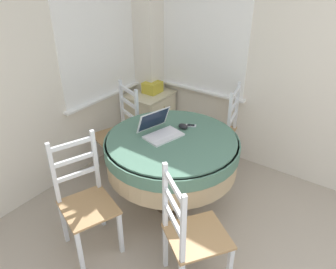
{
  "coord_description": "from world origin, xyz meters",
  "views": [
    {
      "loc": [
        -1.17,
        0.23,
        2.25
      ],
      "look_at": [
        1.09,
        1.84,
        0.69
      ],
      "focal_mm": 35.0,
      "sensor_mm": 36.0,
      "label": 1
    }
  ],
  "objects": [
    {
      "name": "corner_room_shell",
      "position": [
        1.23,
        1.85,
        1.28
      ],
      "size": [
        4.39,
        4.77,
        2.55
      ],
      "color": "silver",
      "rests_on": "ground_plane"
    },
    {
      "name": "laptop",
      "position": [
        0.93,
        1.81,
        0.82
      ],
      "size": [
        0.4,
        0.37,
        0.22
      ],
      "color": "silver",
      "rests_on": "round_dining_table"
    },
    {
      "name": "computer_mouse",
      "position": [
        1.15,
        1.7,
        0.8
      ],
      "size": [
        0.06,
        0.1,
        0.05
      ],
      "color": "black",
      "rests_on": "round_dining_table"
    },
    {
      "name": "storage_box",
      "position": [
        1.87,
        2.64,
        0.75
      ],
      "size": [
        0.21,
        0.19,
        0.14
      ],
      "color": "gold",
      "rests_on": "corner_cabinet"
    },
    {
      "name": "dining_chair_camera_near",
      "position": [
        0.31,
        1.08,
        0.46
      ],
      "size": [
        0.58,
        0.58,
        1.01
      ],
      "color": "#A87F51",
      "rests_on": "ground_plane"
    },
    {
      "name": "dining_chair_near_back_window",
      "position": [
        1.13,
        2.53,
        0.46
      ],
      "size": [
        0.54,
        0.52,
        1.01
      ],
      "color": "#A87F51",
      "rests_on": "ground_plane"
    },
    {
      "name": "cell_phone",
      "position": [
        1.24,
        1.67,
        0.78
      ],
      "size": [
        0.09,
        0.11,
        0.01
      ],
      "color": "#B2B7BC",
      "rests_on": "round_dining_table"
    },
    {
      "name": "corner_cabinet",
      "position": [
        1.82,
        2.65,
        0.34
      ],
      "size": [
        0.56,
        0.48,
        0.69
      ],
      "color": "beige",
      "rests_on": "ground_plane"
    },
    {
      "name": "dining_chair_left_flank",
      "position": [
        0.12,
        1.97,
        0.46
      ],
      "size": [
        0.53,
        0.54,
        1.01
      ],
      "color": "#A87F51",
      "rests_on": "ground_plane"
    },
    {
      "name": "dining_chair_near_right_window",
      "position": [
        1.82,
        1.65,
        0.46
      ],
      "size": [
        0.48,
        0.51,
        1.01
      ],
      "color": "#A87F51",
      "rests_on": "ground_plane"
    },
    {
      "name": "round_dining_table",
      "position": [
        0.94,
        1.69,
        0.63
      ],
      "size": [
        1.24,
        1.24,
        0.77
      ],
      "color": "#4C3D2D",
      "rests_on": "ground_plane"
    }
  ]
}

